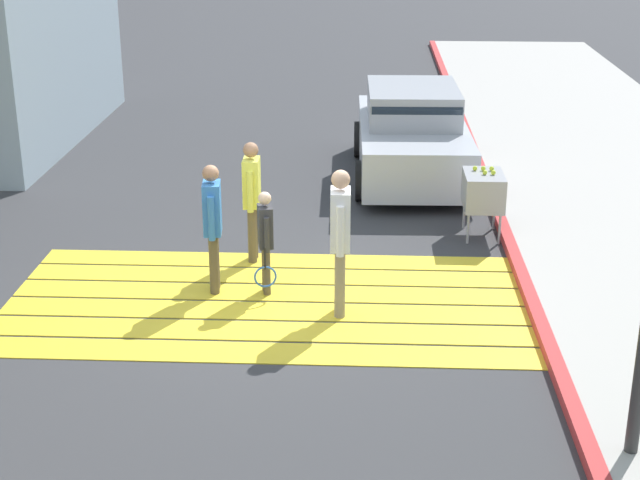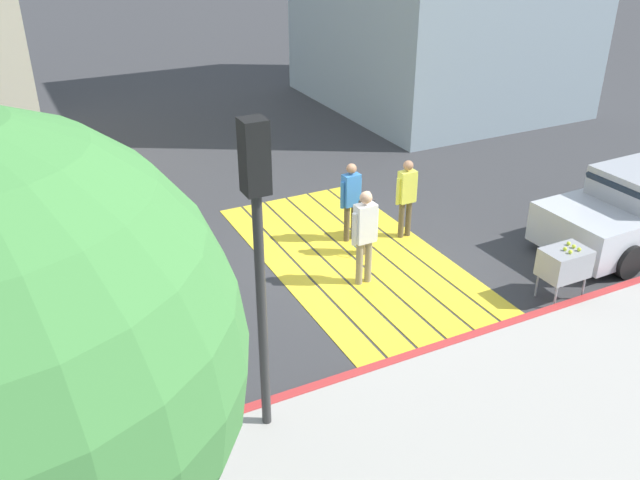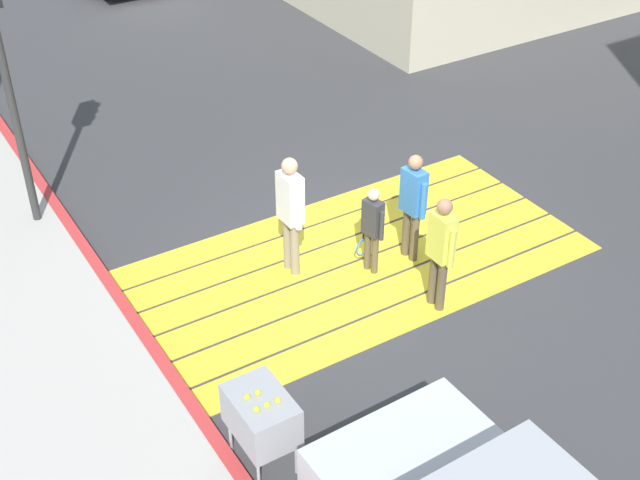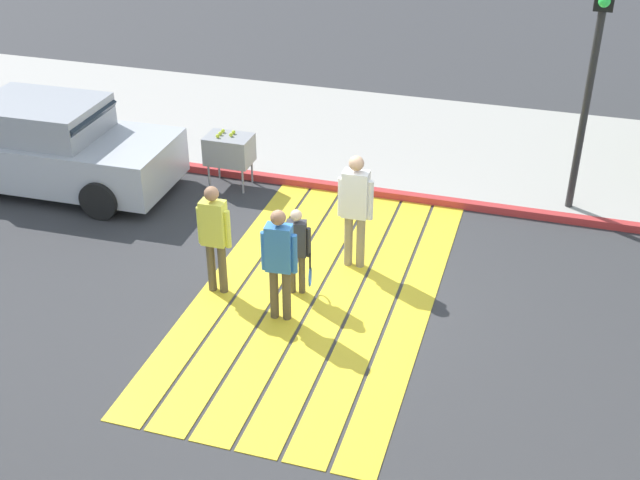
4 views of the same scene
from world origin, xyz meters
TOP-DOWN VIEW (x-y plane):
  - ground_plane at (0.00, 0.00)m, footprint 120.00×120.00m
  - crosswalk_stripes at (0.00, 0.00)m, footprint 6.40×3.25m
  - curb_painted at (-3.25, 0.00)m, footprint 0.16×40.00m
  - tennis_ball_cart at (-2.90, -2.51)m, footprint 0.56×0.80m
  - pedestrian_adult_lead at (0.32, -1.38)m, footprint 0.22×0.49m
  - pedestrian_adult_trailing at (0.68, -0.31)m, footprint 0.24×0.49m
  - pedestrian_adult_side at (-0.91, 0.30)m, footprint 0.24×0.52m
  - pedestrian_child_with_racket at (0.03, -0.28)m, footprint 0.28×0.43m

SIDE VIEW (x-z plane):
  - ground_plane at x=0.00m, z-range 0.00..0.00m
  - crosswalk_stripes at x=0.00m, z-range 0.00..0.01m
  - curb_painted at x=-3.25m, z-range 0.00..0.13m
  - tennis_ball_cart at x=-2.90m, z-range 0.19..1.21m
  - pedestrian_child_with_racket at x=0.03m, z-range 0.09..1.42m
  - pedestrian_adult_trailing at x=0.68m, z-range 0.14..1.80m
  - pedestrian_adult_lead at x=0.32m, z-range 0.14..1.80m
  - pedestrian_adult_side at x=-0.91m, z-range 0.15..1.95m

